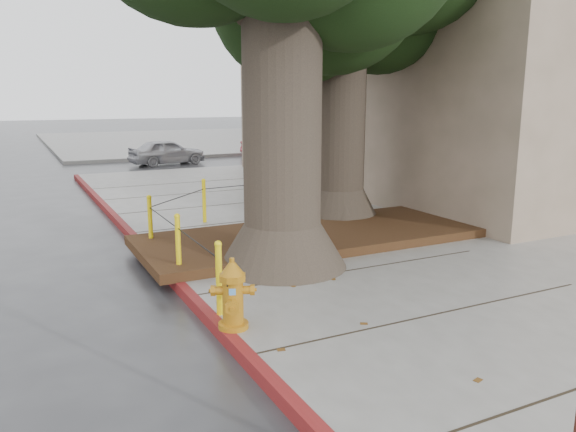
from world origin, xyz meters
name	(u,v)px	position (x,y,z in m)	size (l,w,h in m)	color
ground	(403,333)	(0.00, 0.00, 0.00)	(140.00, 140.00, 0.00)	#28282B
sidewalk_main	(561,231)	(6.00, 2.50, 0.07)	(16.00, 26.00, 0.15)	slate
sidewalk_far	(182,140)	(6.00, 30.00, 0.07)	(16.00, 20.00, 0.15)	slate
curb_red	(183,290)	(-2.00, 2.50, 0.07)	(0.14, 26.00, 0.16)	maroon
planter_bed	(312,236)	(0.90, 3.90, 0.23)	(6.40, 2.60, 0.16)	black
building_corner	(496,25)	(10.00, 8.50, 5.00)	(12.00, 13.00, 10.00)	tan
building_side_white	(351,69)	(16.00, 26.00, 4.50)	(10.00, 10.00, 9.00)	silver
building_side_grey	(375,54)	(22.00, 32.00, 6.00)	(12.00, 14.00, 12.00)	slate
bollard_ring	(213,218)	(-0.87, 4.38, 0.66)	(3.79, 5.39, 0.95)	yellow
fire_hydrant	(233,294)	(-1.90, 0.73, 0.56)	(0.46, 0.46, 0.85)	#C27A13
car_silver	(167,152)	(1.93, 18.22, 0.53)	(1.26, 3.14, 1.07)	#B8B8BE
car_red	(276,146)	(7.29, 18.85, 0.53)	(1.12, 3.21, 1.06)	maroon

